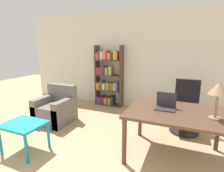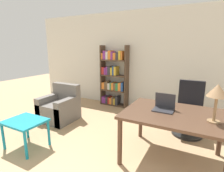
# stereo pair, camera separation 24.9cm
# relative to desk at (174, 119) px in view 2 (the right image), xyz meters

# --- Properties ---
(wall_back) EXTENTS (8.00, 0.06, 2.70)m
(wall_back) POSITION_rel_desk_xyz_m (-0.83, 2.14, 0.67)
(wall_back) COLOR silver
(wall_back) RESTS_ON ground_plane
(desk) EXTENTS (1.44, 1.07, 0.77)m
(desk) POSITION_rel_desk_xyz_m (0.00, 0.00, 0.00)
(desk) COLOR #4C3323
(desk) RESTS_ON ground_plane
(laptop) EXTENTS (0.30, 0.24, 0.25)m
(laptop) POSITION_rel_desk_xyz_m (-0.17, 0.06, 0.15)
(laptop) COLOR #2D2D33
(laptop) RESTS_ON desk
(table_lamp) EXTENTS (0.25, 0.25, 0.50)m
(table_lamp) POSITION_rel_desk_xyz_m (0.50, -0.09, 0.49)
(table_lamp) COLOR olive
(table_lamp) RESTS_ON desk
(office_chair) EXTENTS (0.59, 0.59, 1.07)m
(office_chair) POSITION_rel_desk_xyz_m (0.15, 1.06, -0.21)
(office_chair) COLOR black
(office_chair) RESTS_ON ground_plane
(side_table_blue) EXTENTS (0.65, 0.53, 0.50)m
(side_table_blue) POSITION_rel_desk_xyz_m (-2.29, -0.81, -0.25)
(side_table_blue) COLOR teal
(side_table_blue) RESTS_ON ground_plane
(armchair) EXTENTS (0.76, 0.74, 0.84)m
(armchair) POSITION_rel_desk_xyz_m (-2.64, 0.36, -0.39)
(armchair) COLOR #66605B
(armchair) RESTS_ON ground_plane
(bookshelf) EXTENTS (0.82, 0.28, 1.77)m
(bookshelf) POSITION_rel_desk_xyz_m (-2.03, 1.95, 0.15)
(bookshelf) COLOR #4C3828
(bookshelf) RESTS_ON ground_plane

